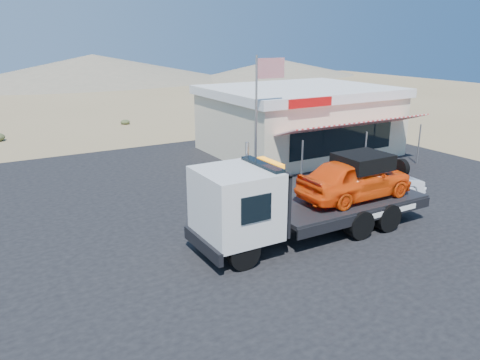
% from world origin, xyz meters
% --- Properties ---
extents(ground, '(120.00, 120.00, 0.00)m').
position_xyz_m(ground, '(0.00, 0.00, 0.00)').
color(ground, olive).
rests_on(ground, ground).
extents(asphalt_lot, '(32.00, 24.00, 0.02)m').
position_xyz_m(asphalt_lot, '(2.00, 3.00, 0.01)').
color(asphalt_lot, black).
rests_on(asphalt_lot, ground).
extents(tow_truck, '(8.87, 2.63, 2.96)m').
position_xyz_m(tow_truck, '(3.27, -1.40, 1.60)').
color(tow_truck, black).
rests_on(tow_truck, asphalt_lot).
extents(white_sedan, '(4.21, 1.85, 1.34)m').
position_xyz_m(white_sedan, '(8.21, 0.10, 0.69)').
color(white_sedan, silver).
rests_on(white_sedan, asphalt_lot).
extents(jerky_store, '(10.40, 9.97, 3.90)m').
position_xyz_m(jerky_store, '(10.50, 8.97, 1.99)').
color(jerky_store, beige).
rests_on(jerky_store, asphalt_lot).
extents(flagpole, '(1.55, 0.10, 6.00)m').
position_xyz_m(flagpole, '(4.93, 4.50, 3.76)').
color(flagpole, '#99999E').
rests_on(flagpole, asphalt_lot).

